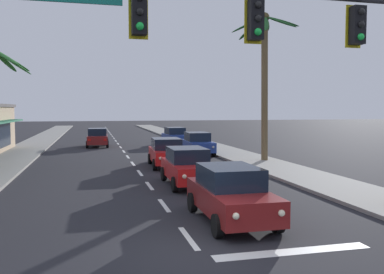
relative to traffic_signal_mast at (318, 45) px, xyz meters
The scene contains 12 objects.
ground_plane 5.73m from the traffic_signal_mast, behind, with size 220.00×220.00×0.00m, color #232328.
sidewalk_right 21.62m from the traffic_signal_mast, 76.40° to the left, with size 3.20×110.00×0.14m, color gray.
sidewalk_left 23.58m from the traffic_signal_mast, 117.48° to the left, with size 3.20×110.00×0.14m, color gray.
lane_markings 21.97m from the traffic_signal_mast, 96.54° to the left, with size 4.28×89.39×0.01m.
traffic_signal_mast is the anchor object (origin of this frame).
sedan_lead_at_stop_bar 5.11m from the traffic_signal_mast, 113.49° to the left, with size 1.95×4.45×1.68m.
sedan_third_in_queue 9.87m from the traffic_signal_mast, 97.26° to the left, with size 1.98×4.46×1.68m.
sedan_fifth_in_queue 15.61m from the traffic_signal_mast, 93.81° to the left, with size 2.10×4.51×1.68m.
sedan_oncoming_far 29.81m from the traffic_signal_mast, 99.44° to the left, with size 2.03×4.48×1.68m.
sedan_parked_nearest_kerb 21.16m from the traffic_signal_mast, 83.45° to the left, with size 2.04×4.49×1.68m.
sedan_parked_mid_kerb 29.48m from the traffic_signal_mast, 85.35° to the left, with size 2.08×4.50×1.68m.
palm_right_second 16.44m from the traffic_signal_mast, 70.56° to the left, with size 4.46×4.09×9.51m.
Camera 1 is at (-2.44, -9.34, 3.43)m, focal length 38.16 mm.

